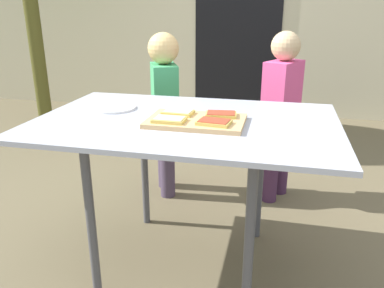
% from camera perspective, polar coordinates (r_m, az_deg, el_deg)
% --- Properties ---
extents(ground_plane, '(16.00, 16.00, 0.00)m').
position_cam_1_polar(ground_plane, '(1.87, -0.81, -17.10)').
color(ground_plane, brown).
extents(house_door, '(0.90, 0.02, 2.00)m').
position_cam_1_polar(house_door, '(4.22, 6.84, 17.93)').
color(house_door, black).
rests_on(house_door, ground).
extents(dining_table, '(1.21, 0.80, 0.69)m').
position_cam_1_polar(dining_table, '(1.58, -0.92, 1.47)').
color(dining_table, '#A7ACBA').
rests_on(dining_table, ground).
extents(cutting_board, '(0.38, 0.25, 0.02)m').
position_cam_1_polar(cutting_board, '(1.51, 0.60, 3.43)').
color(cutting_board, tan).
rests_on(cutting_board, dining_table).
extents(pizza_slice_near_right, '(0.13, 0.10, 0.02)m').
position_cam_1_polar(pizza_slice_near_right, '(1.43, 3.28, 3.26)').
color(pizza_slice_near_right, '#CDB354').
rests_on(pizza_slice_near_right, cutting_board).
extents(pizza_slice_far_right, '(0.13, 0.10, 0.02)m').
position_cam_1_polar(pizza_slice_far_right, '(1.54, 4.31, 4.40)').
color(pizza_slice_far_right, '#CDB354').
rests_on(pizza_slice_far_right, cutting_board).
extents(pizza_slice_far_left, '(0.13, 0.09, 0.02)m').
position_cam_1_polar(pizza_slice_far_left, '(1.57, -2.08, 4.70)').
color(pizza_slice_far_left, '#CDB354').
rests_on(pizza_slice_far_left, cutting_board).
extents(pizza_slice_near_left, '(0.12, 0.09, 0.02)m').
position_cam_1_polar(pizza_slice_near_left, '(1.47, -3.39, 3.63)').
color(pizza_slice_near_left, '#CDB354').
rests_on(pizza_slice_near_left, cutting_board).
extents(plate_white_left, '(0.19, 0.19, 0.01)m').
position_cam_1_polar(plate_white_left, '(1.76, -11.49, 5.28)').
color(plate_white_left, white).
rests_on(plate_white_left, dining_table).
extents(child_left, '(0.22, 0.28, 0.99)m').
position_cam_1_polar(child_left, '(2.32, -4.07, 5.97)').
color(child_left, '#4A3C52').
rests_on(child_left, ground).
extents(child_right, '(0.23, 0.28, 1.00)m').
position_cam_1_polar(child_right, '(2.30, 13.03, 5.21)').
color(child_right, '#452643').
rests_on(child_right, ground).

